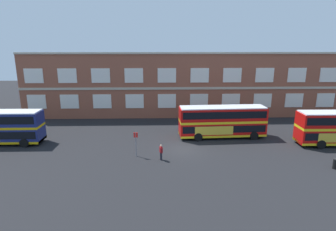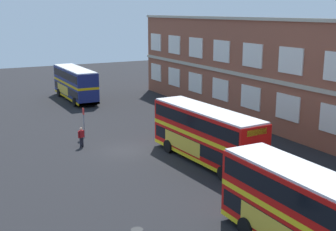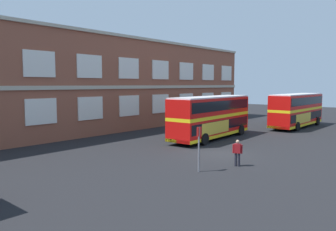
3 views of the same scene
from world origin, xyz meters
name	(u,v)px [view 1 (image 1 of 3)]	position (x,y,z in m)	size (l,w,h in m)	color
ground_plane	(182,144)	(0.00, 2.00, 0.00)	(120.00, 120.00, 0.00)	black
brick_terminal_building	(181,83)	(1.04, 17.98, 5.12)	(51.57, 8.19, 10.53)	brown
double_decker_middle	(222,121)	(5.36, 4.33, 2.15)	(11.12, 3.28, 4.07)	red
waiting_passenger	(161,152)	(-2.54, -2.84, 0.93)	(0.36, 0.63, 1.70)	black
bus_stand_flag	(136,142)	(-5.23, -1.75, 1.64)	(0.44, 0.10, 2.70)	slate
station_litter_bin	(336,164)	(14.52, -5.42, 0.52)	(0.60, 0.60, 1.03)	black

